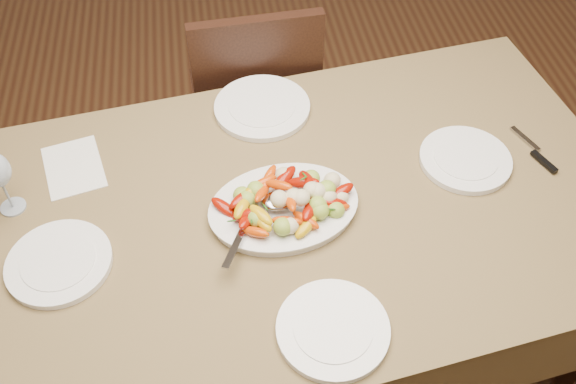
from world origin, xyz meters
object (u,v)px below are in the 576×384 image
(serving_platter, at_px, (284,209))
(wine_glass, at_px, (1,181))
(plate_left, at_px, (59,263))
(plate_far, at_px, (262,108))
(chair_far, at_px, (252,100))
(plate_right, at_px, (465,160))
(plate_near, at_px, (333,330))
(dining_table, at_px, (288,287))

(serving_platter, height_order, wine_glass, wine_glass)
(plate_left, xyz_separation_m, plate_far, (0.55, 0.49, 0.00))
(wine_glass, bearing_deg, chair_far, 44.05)
(chair_far, xyz_separation_m, wine_glass, (-0.69, -0.66, 0.39))
(plate_right, bearing_deg, plate_far, 150.75)
(wine_glass, bearing_deg, plate_near, -32.23)
(plate_left, height_order, plate_far, same)
(serving_platter, bearing_deg, wine_glass, 170.39)
(plate_near, bearing_deg, plate_right, 44.96)
(plate_left, bearing_deg, chair_far, 57.56)
(dining_table, relative_size, chair_far, 1.94)
(serving_platter, distance_m, plate_near, 0.36)
(serving_platter, relative_size, plate_near, 1.48)
(chair_far, distance_m, plate_far, 0.48)
(plate_far, bearing_deg, chair_far, 90.30)
(plate_left, bearing_deg, plate_near, -23.80)
(dining_table, height_order, serving_platter, serving_platter)
(chair_far, bearing_deg, wine_glass, 40.79)
(plate_left, distance_m, plate_near, 0.68)
(plate_left, relative_size, plate_right, 1.01)
(dining_table, bearing_deg, plate_left, -170.27)
(plate_left, height_order, wine_glass, wine_glass)
(dining_table, relative_size, wine_glass, 8.98)
(serving_platter, xyz_separation_m, plate_right, (0.52, 0.10, -0.00))
(plate_far, xyz_separation_m, wine_glass, (-0.69, -0.28, 0.09))
(plate_near, bearing_deg, serving_platter, 99.45)
(chair_far, xyz_separation_m, plate_far, (0.00, -0.38, 0.29))
(dining_table, relative_size, plate_near, 7.20)
(chair_far, bearing_deg, plate_far, 87.04)
(plate_left, relative_size, wine_glass, 1.24)
(dining_table, xyz_separation_m, plate_left, (-0.57, -0.10, 0.39))
(plate_far, xyz_separation_m, plate_near, (0.07, -0.76, 0.00))
(plate_near, bearing_deg, plate_far, 95.04)
(plate_far, bearing_deg, dining_table, -86.94)
(plate_left, bearing_deg, serving_platter, 8.63)
(plate_far, relative_size, wine_glass, 1.40)
(plate_far, bearing_deg, wine_glass, -157.55)
(plate_right, relative_size, wine_glass, 1.24)
(wine_glass, bearing_deg, plate_far, 22.45)
(plate_far, bearing_deg, plate_near, -84.96)
(chair_far, xyz_separation_m, plate_right, (0.53, -0.68, 0.29))
(chair_far, distance_m, plate_near, 1.18)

